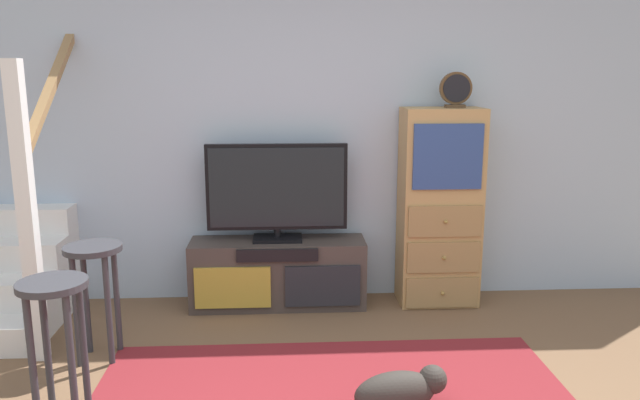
% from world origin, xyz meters
% --- Properties ---
extents(back_wall, '(6.40, 0.12, 2.70)m').
position_xyz_m(back_wall, '(0.00, 2.46, 1.35)').
color(back_wall, '#A8BCD1').
rests_on(back_wall, ground_plane).
extents(media_console, '(1.29, 0.38, 0.50)m').
position_xyz_m(media_console, '(-0.30, 2.19, 0.25)').
color(media_console, '#423833').
rests_on(media_console, ground_plane).
extents(television, '(1.03, 0.22, 0.72)m').
position_xyz_m(television, '(-0.30, 2.22, 0.88)').
color(television, black).
rests_on(television, media_console).
extents(side_cabinet, '(0.58, 0.38, 1.47)m').
position_xyz_m(side_cabinet, '(0.90, 2.20, 0.73)').
color(side_cabinet, tan).
rests_on(side_cabinet, ground_plane).
extents(desk_clock, '(0.23, 0.08, 0.25)m').
position_xyz_m(desk_clock, '(0.98, 2.19, 1.60)').
color(desk_clock, '#4C3823').
rests_on(desk_clock, side_cabinet).
extents(staircase, '(1.00, 1.36, 2.20)m').
position_xyz_m(staircase, '(-2.24, 2.20, 0.37)').
color(staircase, white).
rests_on(staircase, ground_plane).
extents(bar_stool_near, '(0.34, 0.34, 0.72)m').
position_xyz_m(bar_stool_near, '(-1.39, 0.74, 0.54)').
color(bar_stool_near, '#333338').
rests_on(bar_stool_near, ground_plane).
extents(bar_stool_far, '(0.34, 0.34, 0.72)m').
position_xyz_m(bar_stool_far, '(-1.38, 1.38, 0.53)').
color(bar_stool_far, '#333338').
rests_on(bar_stool_far, ground_plane).
extents(dog, '(0.54, 0.29, 0.23)m').
position_xyz_m(dog, '(0.34, 0.68, 0.12)').
color(dog, '#332D28').
rests_on(dog, ground_plane).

